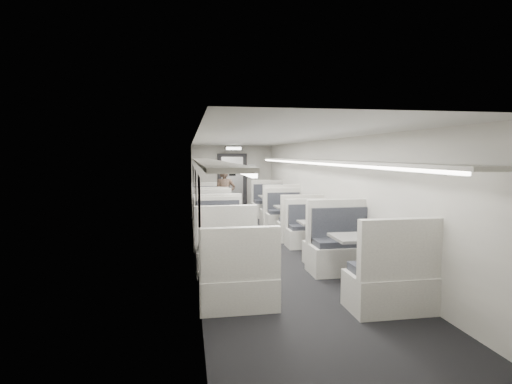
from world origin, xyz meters
name	(u,v)px	position (x,y,z in m)	size (l,w,h in m)	color
room	(261,192)	(0.00, 0.00, 1.20)	(3.24, 12.24, 2.64)	black
booth_left_a	(209,209)	(-1.00, 3.54, 0.38)	(1.04, 2.12, 1.13)	silver
booth_left_b	(215,223)	(-1.00, 0.93, 0.38)	(1.04, 2.12, 1.13)	silver
booth_left_c	(221,238)	(-1.00, -1.03, 0.39)	(1.09, 2.21, 1.18)	silver
booth_left_d	(232,264)	(-1.00, -2.93, 0.38)	(1.05, 2.13, 1.14)	silver
booth_right_a	(274,208)	(1.00, 3.14, 0.41)	(1.12, 2.27, 1.21)	silver
booth_right_b	(292,220)	(1.00, 1.05, 0.38)	(1.04, 2.10, 1.12)	silver
booth_right_c	(319,238)	(1.00, -1.13, 0.35)	(0.98, 1.98, 1.06)	silver
booth_right_d	(364,262)	(1.00, -3.26, 0.42)	(1.17, 2.36, 1.26)	silver
passenger	(225,196)	(-0.59, 2.63, 0.85)	(0.62, 0.41, 1.70)	black
window_a	(193,178)	(-1.49, 3.40, 1.35)	(0.02, 1.18, 0.84)	black
window_b	(194,183)	(-1.49, 1.20, 1.35)	(0.02, 1.18, 0.84)	black
window_c	(196,191)	(-1.49, -1.00, 1.35)	(0.02, 1.18, 0.84)	black
window_d	(199,205)	(-1.49, -3.20, 1.35)	(0.02, 1.18, 0.84)	black
luggage_rack_left	(206,161)	(-1.24, -0.30, 1.92)	(0.46, 10.40, 0.09)	silver
luggage_rack_right	(318,161)	(1.24, -0.30, 1.92)	(0.46, 10.40, 0.09)	silver
vestibule_door	(232,182)	(0.00, 5.93, 1.04)	(1.10, 0.13, 2.10)	black
exit_sign	(234,148)	(0.00, 5.44, 2.28)	(0.62, 0.12, 0.16)	black
wall_notice	(252,170)	(0.75, 5.92, 1.50)	(0.32, 0.02, 0.40)	silver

